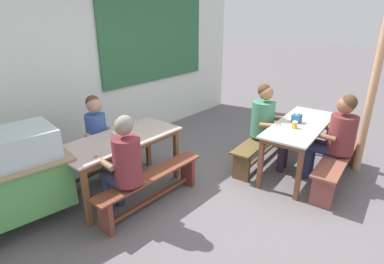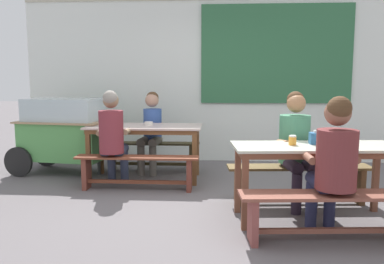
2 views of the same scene
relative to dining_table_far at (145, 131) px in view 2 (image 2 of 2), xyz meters
The scene contains 16 objects.
ground_plane 1.75m from the dining_table_far, 52.46° to the right, with size 40.00×40.00×0.00m, color #655E61.
backdrop_wall 1.97m from the dining_table_far, 54.73° to the left, with size 6.56×0.23×2.94m.
dining_table_far is the anchor object (origin of this frame).
dining_table_near 2.56m from the dining_table_far, 37.71° to the right, with size 1.70×0.78×0.78m.
bench_far_back 0.69m from the dining_table_far, 89.75° to the left, with size 1.49×0.26×0.44m.
bench_far_front 0.69m from the dining_table_far, 90.25° to the right, with size 1.59×0.26×0.44m.
bench_near_back 2.25m from the dining_table_far, 27.00° to the right, with size 1.66×0.43×0.44m.
bench_near_front 2.99m from the dining_table_far, 45.69° to the right, with size 1.70×0.45×0.44m.
food_cart 1.33m from the dining_table_far, 166.49° to the left, with size 1.67×0.97×1.14m.
person_left_back_turned 0.60m from the dining_table_far, 124.03° to the right, with size 0.43×0.54×1.29m.
person_right_near_table 2.20m from the dining_table_far, 29.26° to the right, with size 0.50×0.60×1.30m.
person_near_front 2.91m from the dining_table_far, 44.94° to the right, with size 0.48×0.61×1.29m.
person_center_facing 0.48m from the dining_table_far, 88.24° to the left, with size 0.42×0.55×1.24m.
tissue_box 2.52m from the dining_table_far, 36.08° to the right, with size 0.13×0.11×0.14m.
condiment_jar 2.38m from the dining_table_far, 41.24° to the right, with size 0.08×0.08×0.10m.
soup_bowl 0.15m from the dining_table_far, 68.51° to the left, with size 0.12×0.12×0.04m, color silver.
Camera 2 is at (0.06, -4.37, 1.45)m, focal length 38.01 mm.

